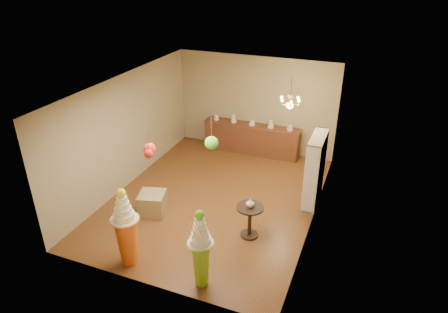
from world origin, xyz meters
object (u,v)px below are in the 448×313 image
at_px(round_table, 250,217).
at_px(pedestal_green, 201,255).
at_px(sideboard, 251,138).
at_px(pedestal_orange, 127,235).

bearing_deg(round_table, pedestal_green, -102.37).
relative_size(sideboard, round_table, 3.97).
height_order(pedestal_green, sideboard, pedestal_green).
xyz_separation_m(pedestal_green, sideboard, (-0.92, 5.82, -0.22)).
distance_m(pedestal_green, pedestal_orange, 1.61).
bearing_deg(pedestal_green, pedestal_orange, -180.00).
xyz_separation_m(pedestal_orange, round_table, (1.99, 1.73, -0.20)).
relative_size(pedestal_green, sideboard, 0.55).
relative_size(pedestal_orange, sideboard, 0.57).
bearing_deg(sideboard, pedestal_green, -80.98).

